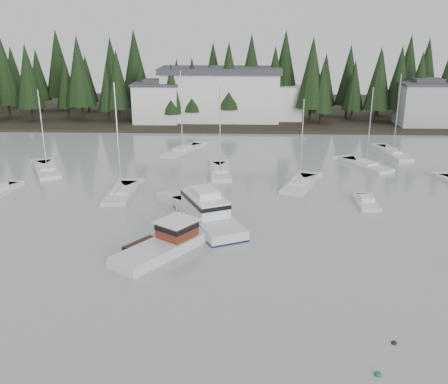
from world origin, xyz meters
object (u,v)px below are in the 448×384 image
object	(u,v)px
lobster_boat_brown	(165,245)
house_east_a	(425,103)
sailboat_9	(220,173)
sailboat_1	(122,194)
sailboat_8	(300,186)
sailboat_10	(47,171)
harbor_inn	(230,95)
runabout_1	(366,203)
sailboat_7	(393,154)
house_west	(157,102)
cabin_cruiser_center	(207,214)
sailboat_3	(182,151)
sailboat_4	(366,166)

from	to	relation	value
lobster_boat_brown	house_east_a	bearing A→B (deg)	-0.26
lobster_boat_brown	sailboat_9	size ratio (longest dim) A/B	0.80
sailboat_1	sailboat_8	distance (m)	22.52
sailboat_9	sailboat_10	world-z (taller)	sailboat_9
lobster_boat_brown	sailboat_8	bearing A→B (deg)	-0.26
lobster_boat_brown	sailboat_9	bearing A→B (deg)	26.76
sailboat_10	harbor_inn	bearing A→B (deg)	-59.47
runabout_1	sailboat_7	bearing A→B (deg)	-22.44
harbor_inn	sailboat_1	bearing A→B (deg)	-103.79
house_west	cabin_cruiser_center	xyz separation A→B (m)	(14.03, -53.66, -3.85)
sailboat_7	sailboat_10	bearing A→B (deg)	94.40
house_east_a	lobster_boat_brown	distance (m)	74.15
sailboat_7	sailboat_8	bearing A→B (deg)	127.66
house_east_a	sailboat_10	distance (m)	72.81
sailboat_9	runabout_1	distance (m)	21.23
cabin_cruiser_center	house_west	bearing A→B (deg)	-10.18
sailboat_1	sailboat_10	xyz separation A→B (m)	(-12.98, 9.97, -0.02)
runabout_1	lobster_boat_brown	bearing A→B (deg)	121.58
sailboat_10	runabout_1	distance (m)	43.76
sailboat_1	sailboat_10	world-z (taller)	sailboat_1
sailboat_3	sailboat_4	xyz separation A→B (m)	(27.88, -7.85, -0.02)
sailboat_8	runabout_1	size ratio (longest dim) A/B	2.23
lobster_boat_brown	runabout_1	bearing A→B (deg)	-22.64
harbor_inn	sailboat_9	size ratio (longest dim) A/B	2.32
house_west	harbor_inn	world-z (taller)	harbor_inn
sailboat_3	sailboat_8	xyz separation A→B (m)	(17.20, -17.52, -0.02)
harbor_inn	sailboat_10	distance (m)	46.54
cabin_cruiser_center	sailboat_4	distance (m)	31.14
sailboat_8	house_west	bearing A→B (deg)	52.24
sailboat_4	lobster_boat_brown	bearing A→B (deg)	110.36
house_east_a	cabin_cruiser_center	bearing A→B (deg)	-127.20
harbor_inn	cabin_cruiser_center	world-z (taller)	harbor_inn
sailboat_3	sailboat_9	world-z (taller)	sailboat_3
lobster_boat_brown	sailboat_9	distance (m)	25.70
house_east_a	sailboat_9	xyz separation A→B (m)	(-39.34, -34.69, -4.84)
house_east_a	sailboat_8	distance (m)	49.64
cabin_cruiser_center	sailboat_7	world-z (taller)	sailboat_7
cabin_cruiser_center	runabout_1	bearing A→B (deg)	-96.94
house_east_a	sailboat_10	bearing A→B (deg)	-151.63
lobster_boat_brown	sailboat_7	distance (m)	48.37
cabin_cruiser_center	sailboat_10	world-z (taller)	sailboat_10
sailboat_7	sailboat_9	bearing A→B (deg)	105.18
sailboat_7	runabout_1	world-z (taller)	sailboat_7
house_west	runabout_1	distance (m)	57.77
sailboat_4	sailboat_9	size ratio (longest dim) A/B	0.95
sailboat_3	lobster_boat_brown	bearing A→B (deg)	-150.84
cabin_cruiser_center	sailboat_10	xyz separation A→B (m)	(-23.95, 18.15, -0.75)
house_east_a	sailboat_10	xyz separation A→B (m)	(-63.92, -34.51, -4.85)
cabin_cruiser_center	sailboat_1	bearing A→B (deg)	28.47
sailboat_1	lobster_boat_brown	bearing A→B (deg)	-153.88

